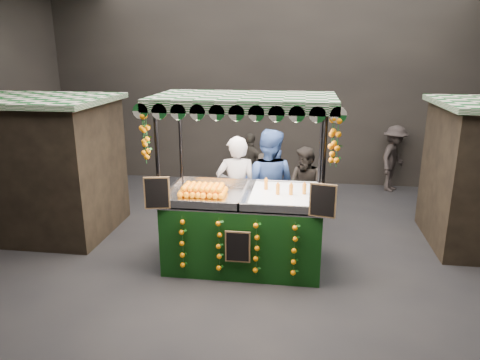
# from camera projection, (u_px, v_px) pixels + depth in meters

# --- Properties ---
(ground) EXTENTS (12.00, 12.00, 0.00)m
(ground) POSITION_uv_depth(u_px,v_px,m) (259.00, 267.00, 7.38)
(ground) COLOR black
(ground) RESTS_ON ground
(market_hall) EXTENTS (12.10, 10.10, 5.05)m
(market_hall) POSITION_uv_depth(u_px,v_px,m) (262.00, 53.00, 6.42)
(market_hall) COLOR black
(market_hall) RESTS_ON ground
(neighbour_stall_left) EXTENTS (3.00, 2.20, 2.60)m
(neighbour_stall_left) POSITION_uv_depth(u_px,v_px,m) (36.00, 165.00, 8.55)
(neighbour_stall_left) COLOR black
(neighbour_stall_left) RESTS_ON ground
(juice_stall) EXTENTS (2.87, 1.68, 2.78)m
(juice_stall) POSITION_uv_depth(u_px,v_px,m) (245.00, 215.00, 7.24)
(juice_stall) COLOR black
(juice_stall) RESTS_ON ground
(vendor_grey) EXTENTS (0.80, 0.60, 2.00)m
(vendor_grey) POSITION_uv_depth(u_px,v_px,m) (237.00, 191.00, 8.02)
(vendor_grey) COLOR #939298
(vendor_grey) RESTS_ON ground
(vendor_blue) EXTENTS (1.15, 0.97, 2.09)m
(vendor_blue) POSITION_uv_depth(u_px,v_px,m) (268.00, 186.00, 8.19)
(vendor_blue) COLOR navy
(vendor_blue) RESTS_ON ground
(shopper_0) EXTENTS (0.75, 0.60, 1.77)m
(shopper_0) POSITION_uv_depth(u_px,v_px,m) (269.00, 179.00, 9.17)
(shopper_0) COLOR #2C2824
(shopper_0) RESTS_ON ground
(shopper_1) EXTENTS (1.01, 0.96, 1.64)m
(shopper_1) POSITION_uv_depth(u_px,v_px,m) (306.00, 189.00, 8.76)
(shopper_1) COLOR #2B2623
(shopper_1) RESTS_ON ground
(shopper_2) EXTENTS (0.99, 0.74, 1.56)m
(shopper_2) POSITION_uv_depth(u_px,v_px,m) (250.00, 166.00, 10.58)
(shopper_2) COLOR #2B2823
(shopper_2) RESTS_ON ground
(shopper_3) EXTENTS (1.07, 1.23, 1.65)m
(shopper_3) POSITION_uv_depth(u_px,v_px,m) (394.00, 159.00, 11.12)
(shopper_3) COLOR #2E2725
(shopper_3) RESTS_ON ground
(shopper_4) EXTENTS (1.03, 0.89, 1.78)m
(shopper_4) POSITION_uv_depth(u_px,v_px,m) (78.00, 164.00, 10.35)
(shopper_4) COLOR #2D2624
(shopper_4) RESTS_ON ground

